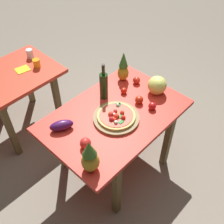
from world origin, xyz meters
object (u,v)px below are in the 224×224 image
at_px(tomato_near_board, 124,91).
at_px(drinking_glass_juice, 37,63).
at_px(tomato_at_corner, 152,106).
at_px(napkin_folded, 23,69).
at_px(wine_bottle, 104,85).
at_px(tomato_by_bottle, 136,80).
at_px(eggplant, 62,125).
at_px(pizza_board, 116,118).
at_px(bell_pepper, 85,143).
at_px(pizza, 116,116).
at_px(pineapple_right, 90,157).
at_px(tomato_beside_pepper, 139,100).
at_px(drinking_glass_water, 30,54).
at_px(melon, 157,85).
at_px(background_table, 14,84).
at_px(pineapple_left, 123,68).
at_px(display_table, 115,121).

relative_size(tomato_near_board, drinking_glass_juice, 0.65).
distance_m(tomato_at_corner, napkin_folded, 1.43).
height_order(wine_bottle, tomato_by_bottle, wine_bottle).
distance_m(eggplant, tomato_at_corner, 0.82).
distance_m(tomato_by_bottle, drinking_glass_juice, 1.08).
distance_m(pizza_board, tomato_at_corner, 0.35).
bearing_deg(bell_pepper, napkin_folded, 79.11).
distance_m(pizza, tomato_near_board, 0.35).
distance_m(wine_bottle, pineapple_right, 0.79).
distance_m(bell_pepper, tomato_beside_pepper, 0.68).
bearing_deg(tomato_by_bottle, drinking_glass_water, 111.75).
relative_size(melon, eggplant, 0.89).
height_order(pineapple_right, bell_pepper, pineapple_right).
bearing_deg(background_table, pineapple_left, -50.40).
bearing_deg(pizza, bell_pepper, -175.42).
bearing_deg(pineapple_right, drinking_glass_water, 70.70).
relative_size(wine_bottle, drinking_glass_juice, 3.97).
xyz_separation_m(pizza_board, eggplant, (-0.40, 0.25, 0.03)).
relative_size(display_table, tomato_by_bottle, 17.56).
xyz_separation_m(pizza, wine_bottle, (0.13, 0.28, 0.10)).
distance_m(wine_bottle, bell_pepper, 0.61).
bearing_deg(napkin_folded, eggplant, -104.42).
distance_m(background_table, tomato_by_bottle, 1.31).
xyz_separation_m(pineapple_left, tomato_near_board, (-0.15, -0.15, -0.11)).
height_order(pizza, melon, melon).
xyz_separation_m(pineapple_right, tomato_beside_pepper, (0.79, 0.19, -0.10)).
height_order(eggplant, drinking_glass_juice, drinking_glass_juice).
bearing_deg(napkin_folded, display_table, -80.81).
xyz_separation_m(tomato_at_corner, drinking_glass_water, (-0.27, 1.49, 0.01)).
relative_size(pizza, bell_pepper, 3.38).
relative_size(pineapple_left, pineapple_right, 1.06).
bearing_deg(wine_bottle, background_table, 114.03).
relative_size(tomato_at_corner, tomato_by_bottle, 0.99).
height_order(pizza, tomato_by_bottle, pizza).
xyz_separation_m(background_table, wine_bottle, (0.42, -0.94, 0.27)).
bearing_deg(pizza_board, pizza, -141.58).
distance_m(tomato_by_bottle, drinking_glass_water, 1.24).
bearing_deg(pineapple_right, wine_bottle, 37.51).
xyz_separation_m(background_table, tomato_near_board, (0.59, -1.04, 0.15)).
distance_m(wine_bottle, pineapple_left, 0.32).
relative_size(pineapple_right, drinking_glass_water, 3.04).
xyz_separation_m(drinking_glass_juice, napkin_folded, (-0.14, 0.07, -0.04)).
distance_m(wine_bottle, tomato_beside_pepper, 0.35).
distance_m(eggplant, drinking_glass_juice, 0.96).
bearing_deg(drinking_glass_juice, melon, -65.54).
height_order(pineapple_right, melon, pineapple_right).
relative_size(pizza_board, drinking_glass_water, 4.08).
height_order(tomato_at_corner, napkin_folded, tomato_at_corner).
bearing_deg(tomato_at_corner, pizza, 154.88).
distance_m(drinking_glass_juice, napkin_folded, 0.16).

